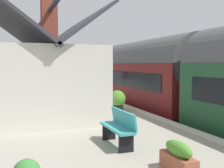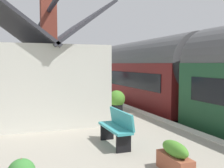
# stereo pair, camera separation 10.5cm
# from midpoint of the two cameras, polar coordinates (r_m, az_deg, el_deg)

# --- Properties ---
(ground_plane) EXTENTS (160.00, 160.00, 0.00)m
(ground_plane) POSITION_cam_midpoint_polar(r_m,az_deg,el_deg) (16.53, 2.65, -6.04)
(ground_plane) COLOR #4C473F
(platform) EXTENTS (32.00, 6.80, 0.93)m
(platform) POSITION_cam_midpoint_polar(r_m,az_deg,el_deg) (15.33, -12.77, -5.20)
(platform) COLOR #A39B8C
(platform) RESTS_ON ground
(platform_edge_coping) EXTENTS (32.00, 0.36, 0.02)m
(platform_edge_coping) POSITION_cam_midpoint_polar(r_m,az_deg,el_deg) (15.98, -1.25, -2.99)
(platform_edge_coping) COLOR beige
(platform_edge_coping) RESTS_ON platform
(rail_near) EXTENTS (52.00, 0.08, 0.14)m
(rail_near) POSITION_cam_midpoint_polar(r_m,az_deg,el_deg) (17.20, 7.66, -5.43)
(rail_near) COLOR gray
(rail_near) RESTS_ON ground
(rail_far) EXTENTS (52.00, 0.08, 0.14)m
(rail_far) POSITION_cam_midpoint_polar(r_m,az_deg,el_deg) (16.59, 3.23, -5.76)
(rail_far) COLOR gray
(rail_far) RESTS_ON ground
(train) EXTENTS (21.67, 2.73, 4.32)m
(train) POSITION_cam_midpoint_polar(r_m,az_deg,el_deg) (11.38, 19.08, 0.28)
(train) COLOR black
(train) RESTS_ON ground
(station_building) EXTENTS (7.45, 3.73, 5.20)m
(station_building) POSITION_cam_midpoint_polar(r_m,az_deg,el_deg) (11.69, -13.71, 1.34)
(station_building) COLOR silver
(station_building) RESTS_ON platform
(bench_near_building) EXTENTS (1.41, 0.47, 0.88)m
(bench_near_building) POSITION_cam_midpoint_polar(r_m,az_deg,el_deg) (26.05, -14.47, 0.75)
(bench_near_building) COLOR teal
(bench_near_building) RESTS_ON platform
(bench_platform_end) EXTENTS (1.41, 0.46, 0.88)m
(bench_platform_end) POSITION_cam_midpoint_polar(r_m,az_deg,el_deg) (6.79, 1.52, -9.06)
(bench_platform_end) COLOR teal
(bench_platform_end) RESTS_ON platform
(planter_bench_right) EXTENTS (0.88, 0.32, 0.55)m
(planter_bench_right) POSITION_cam_midpoint_polar(r_m,az_deg,el_deg) (22.82, -11.86, -0.23)
(planter_bench_right) COLOR teal
(planter_bench_right) RESTS_ON platform
(planter_corner_building) EXTENTS (0.71, 0.71, 0.92)m
(planter_corner_building) POSITION_cam_midpoint_polar(r_m,az_deg,el_deg) (11.44, 1.27, -3.51)
(planter_corner_building) COLOR black
(planter_corner_building) RESTS_ON platform
(planter_edge_far) EXTENTS (0.84, 0.32, 0.60)m
(planter_edge_far) POSITION_cam_midpoint_polar(r_m,az_deg,el_deg) (5.36, 13.79, -15.01)
(planter_edge_far) COLOR #9E5138
(planter_edge_far) RESTS_ON platform
(lamp_post_platform) EXTENTS (0.32, 0.50, 3.29)m
(lamp_post_platform) POSITION_cam_midpoint_polar(r_m,az_deg,el_deg) (23.31, -9.04, 4.98)
(lamp_post_platform) COLOR black
(lamp_post_platform) RESTS_ON platform
(station_sign_board) EXTENTS (0.96, 0.06, 1.57)m
(station_sign_board) POSITION_cam_midpoint_polar(r_m,az_deg,el_deg) (17.38, -5.23, 1.49)
(station_sign_board) COLOR black
(station_sign_board) RESTS_ON platform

